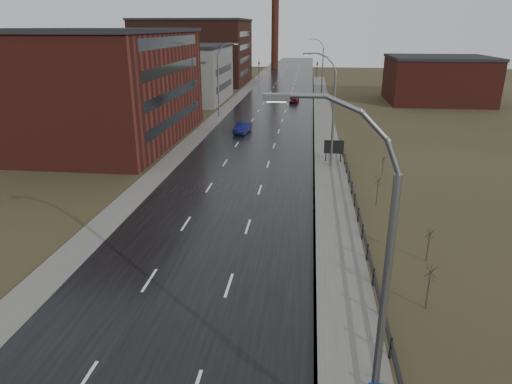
% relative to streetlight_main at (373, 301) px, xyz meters
% --- Properties ---
extents(road, '(14.00, 300.00, 0.06)m').
position_rel_streetlight_main_xyz_m(road, '(-8.47, 58.00, -6.03)').
color(road, black).
rests_on(road, ground).
extents(sidewalk_right, '(3.20, 180.00, 0.18)m').
position_rel_streetlight_main_xyz_m(sidewalk_right, '(0.13, 33.00, -5.97)').
color(sidewalk_right, '#595651').
rests_on(sidewalk_right, ground).
extents(curb_right, '(0.16, 180.00, 0.18)m').
position_rel_streetlight_main_xyz_m(curb_right, '(-1.39, 33.00, -5.97)').
color(curb_right, slate).
rests_on(curb_right, ground).
extents(sidewalk_left, '(2.40, 260.00, 0.12)m').
position_rel_streetlight_main_xyz_m(sidewalk_left, '(-16.67, 58.00, -6.00)').
color(sidewalk_left, '#595651').
rests_on(sidewalk_left, ground).
extents(warehouse_near, '(22.44, 28.56, 13.50)m').
position_rel_streetlight_main_xyz_m(warehouse_near, '(-29.46, 43.00, 0.70)').
color(warehouse_near, '#471914').
rests_on(warehouse_near, ground).
extents(warehouse_mid, '(16.32, 20.40, 10.50)m').
position_rel_streetlight_main_xyz_m(warehouse_mid, '(-26.46, 76.00, -0.80)').
color(warehouse_mid, slate).
rests_on(warehouse_mid, ground).
extents(warehouse_far, '(26.52, 24.48, 15.50)m').
position_rel_streetlight_main_xyz_m(warehouse_far, '(-31.47, 106.00, 1.70)').
color(warehouse_far, '#331611').
rests_on(warehouse_far, ground).
extents(building_right, '(18.36, 16.32, 8.50)m').
position_rel_streetlight_main_xyz_m(building_right, '(21.83, 80.00, -1.80)').
color(building_right, '#471914').
rests_on(building_right, ground).
extents(smokestack, '(2.70, 2.70, 30.70)m').
position_rel_streetlight_main_xyz_m(smokestack, '(-14.47, 148.00, 9.44)').
color(smokestack, '#331611').
rests_on(smokestack, ground).
extents(streetlight_main, '(3.91, 0.29, 12.11)m').
position_rel_streetlight_main_xyz_m(streetlight_main, '(0.00, 0.00, 0.00)').
color(streetlight_main, slate).
rests_on(streetlight_main, ground).
extents(streetlight_right_mid, '(3.36, 0.28, 11.35)m').
position_rel_streetlight_main_xyz_m(streetlight_right_mid, '(0.03, 34.00, -0.22)').
color(streetlight_right_mid, slate).
rests_on(streetlight_right_mid, ground).
extents(streetlight_left, '(3.36, 0.28, 11.35)m').
position_rel_streetlight_main_xyz_m(streetlight_left, '(-16.17, 60.00, -0.22)').
color(streetlight_left, slate).
rests_on(streetlight_left, ground).
extents(streetlight_right_far, '(3.36, 0.28, 11.35)m').
position_rel_streetlight_main_xyz_m(streetlight_right_far, '(0.03, 88.00, -0.22)').
color(streetlight_right_far, slate).
rests_on(streetlight_right_far, ground).
extents(guardrail, '(0.10, 53.05, 1.10)m').
position_rel_streetlight_main_xyz_m(guardrail, '(1.83, 16.32, -5.35)').
color(guardrail, black).
rests_on(guardrail, ground).
extents(shrub_c, '(0.59, 0.62, 2.48)m').
position_rel_streetlight_main_xyz_m(shrub_c, '(4.28, 9.09, -4.74)').
color(shrub_c, '#382D23').
rests_on(shrub_c, ground).
extents(shrub_d, '(0.52, 0.55, 2.18)m').
position_rel_streetlight_main_xyz_m(shrub_d, '(5.49, 14.31, -4.90)').
color(shrub_d, '#382D23').
rests_on(shrub_d, ground).
extents(shrub_e, '(0.58, 0.61, 2.46)m').
position_rel_streetlight_main_xyz_m(shrub_e, '(3.62, 23.53, -4.75)').
color(shrub_e, '#382D23').
rests_on(shrub_e, ground).
extents(shrub_f, '(0.45, 0.47, 1.88)m').
position_rel_streetlight_main_xyz_m(shrub_f, '(5.24, 31.84, -5.06)').
color(shrub_f, '#382D23').
rests_on(shrub_f, ground).
extents(billboard, '(2.05, 0.17, 2.48)m').
position_rel_streetlight_main_xyz_m(billboard, '(0.63, 35.46, -4.38)').
color(billboard, black).
rests_on(billboard, ground).
extents(traffic_light_left, '(0.58, 2.73, 5.30)m').
position_rel_streetlight_main_xyz_m(traffic_light_left, '(-16.47, 118.00, -1.46)').
color(traffic_light_left, black).
rests_on(traffic_light_left, ground).
extents(traffic_light_right, '(0.58, 2.73, 5.30)m').
position_rel_streetlight_main_xyz_m(traffic_light_right, '(-0.47, 118.00, -1.46)').
color(traffic_light_right, black).
rests_on(traffic_light_right, ground).
extents(car_near, '(2.09, 4.51, 1.43)m').
position_rel_streetlight_main_xyz_m(car_near, '(-10.99, 48.50, -5.34)').
color(car_near, '#0E1146').
rests_on(car_near, ground).
extents(car_far, '(1.94, 4.13, 1.37)m').
position_rel_streetlight_main_xyz_m(car_far, '(-5.04, 76.09, -5.38)').
color(car_far, '#4D0C12').
rests_on(car_far, ground).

